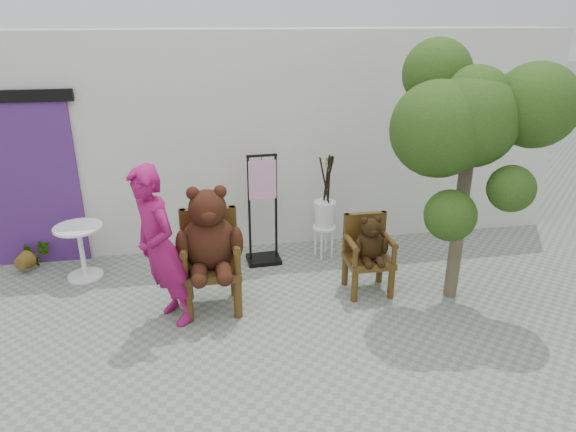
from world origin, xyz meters
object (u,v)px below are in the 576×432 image
Objects in this scene: person at (160,248)px; tree at (470,122)px; chair_big at (210,242)px; cafe_table at (81,246)px; display_stand at (263,222)px; chair_small at (369,247)px; stool_bucket at (325,214)px.

tree is at bearing 56.50° from person.
chair_big is 2.10× the size of cafe_table.
chair_big is 3.06m from tree.
tree is (2.01, -1.41, 1.56)m from display_stand.
display_stand is 2.91m from tree.
chair_big is at bearing -177.55° from chair_small.
chair_big is at bearing 83.17° from person.
stool_bucket is (1.58, 1.09, -0.18)m from chair_big.
person is 2.50m from stool_bucket.
display_stand reaches higher than chair_big.
display_stand is 0.51× the size of tree.
person is 2.57× the size of cafe_table.
chair_big reaches higher than cafe_table.
stool_bucket reaches higher than chair_small.
stool_bucket is (0.85, 0.02, 0.06)m from display_stand.
chair_big reaches higher than stool_bucket.
person reaches higher than cafe_table.
chair_big is 1.95m from cafe_table.
cafe_table is (-1.10, 1.27, -0.47)m from person.
display_stand is (1.24, 1.31, -0.32)m from person.
tree is at bearing -17.56° from cafe_table.
person is (-0.51, -0.24, 0.08)m from chair_big.
chair_small is 1.83m from tree.
chair_small is 0.67× the size of stool_bucket.
stool_bucket is at bearing 128.87° from tree.
chair_big reaches higher than chair_small.
chair_small reaches higher than cafe_table.
stool_bucket is at bearing 106.25° from chair_small.
tree is (1.16, -1.44, 1.50)m from stool_bucket.
stool_bucket is at bearing 90.75° from person.
tree reaches higher than stool_bucket.
chair_big is at bearing -127.20° from display_stand.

